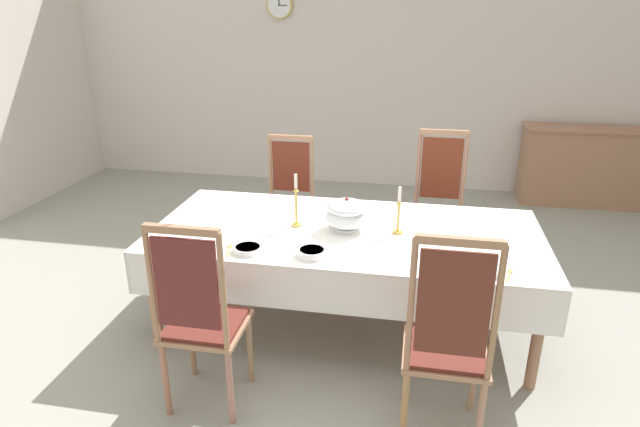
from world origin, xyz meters
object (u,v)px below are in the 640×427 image
at_px(chair_south_b, 447,340).
at_px(mounted_clock, 280,5).
at_px(spoon_secondary, 510,272).
at_px(sideboard, 585,166).
at_px(chair_south_a, 200,316).
at_px(bowl_far_left, 312,252).
at_px(chair_north_b, 439,203).
at_px(spoon_primary, 230,247).
at_px(candlestick_west, 296,205).
at_px(candlestick_east, 398,215).
at_px(bowl_near_left, 248,249).
at_px(dining_table, 346,239).
at_px(bowl_near_right, 491,270).
at_px(soup_tureen, 347,214).
at_px(chair_north_a, 288,197).

bearing_deg(chair_south_b, mounted_clock, 114.37).
relative_size(spoon_secondary, sideboard, 0.12).
relative_size(spoon_secondary, mounted_clock, 0.55).
xyz_separation_m(chair_south_a, bowl_far_left, (0.51, 0.57, 0.17)).
bearing_deg(chair_north_b, sideboard, -130.16).
bearing_deg(spoon_secondary, spoon_primary, -164.94).
xyz_separation_m(chair_south_a, candlestick_west, (0.31, 1.02, 0.30)).
bearing_deg(chair_south_a, chair_south_b, -0.12).
bearing_deg(chair_north_b, bowl_far_left, 61.09).
bearing_deg(candlestick_east, sideboard, 56.48).
distance_m(candlestick_east, bowl_near_left, 1.03).
relative_size(chair_south_a, chair_north_b, 0.97).
relative_size(dining_table, chair_north_b, 2.16).
height_order(chair_north_b, bowl_near_right, chair_north_b).
relative_size(soup_tureen, bowl_near_left, 1.59).
xyz_separation_m(bowl_near_right, bowl_far_left, (-1.07, 0.04, 0.01)).
bearing_deg(chair_north_a, spoon_secondary, 138.73).
relative_size(candlestick_west, sideboard, 0.26).
relative_size(chair_south_b, spoon_secondary, 7.16).
height_order(candlestick_west, candlestick_east, candlestick_west).
bearing_deg(sideboard, chair_north_a, 33.80).
relative_size(bowl_far_left, sideboard, 0.13).
distance_m(chair_south_a, spoon_secondary, 1.79).
xyz_separation_m(chair_south_a, candlestick_east, (1.02, 1.02, 0.27)).
bearing_deg(chair_south_b, sideboard, 67.21).
bearing_deg(soup_tureen, sideboard, 52.15).
distance_m(bowl_near_right, sideboard, 3.85).
xyz_separation_m(candlestick_east, bowl_near_left, (-0.92, -0.47, -0.11)).
bearing_deg(chair_south_b, chair_south_a, 179.88).
height_order(bowl_near_left, bowl_near_right, same).
bearing_deg(spoon_secondary, dining_table, 171.48).
relative_size(bowl_near_left, spoon_secondary, 1.09).
distance_m(bowl_near_right, spoon_primary, 1.61).
distance_m(spoon_primary, mounted_clock, 4.06).
distance_m(dining_table, chair_north_a, 1.22).
distance_m(soup_tureen, candlestick_west, 0.36).
height_order(candlestick_west, bowl_near_right, candlestick_west).
distance_m(soup_tureen, mounted_clock, 3.79).
height_order(chair_north_a, candlestick_east, chair_north_a).
distance_m(chair_north_b, soup_tureen, 1.24).
bearing_deg(bowl_near_right, chair_south_a, -161.48).
relative_size(chair_north_a, sideboard, 0.78).
bearing_deg(spoon_primary, bowl_near_right, -13.57).
relative_size(bowl_far_left, spoon_primary, 1.05).
bearing_deg(chair_north_a, chair_north_b, -179.73).
height_order(dining_table, soup_tureen, soup_tureen).
distance_m(candlestick_west, spoon_secondary, 1.47).
relative_size(bowl_near_right, spoon_secondary, 0.88).
xyz_separation_m(chair_north_b, candlestick_west, (-1.02, -1.02, 0.28)).
distance_m(chair_south_a, bowl_far_left, 0.79).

